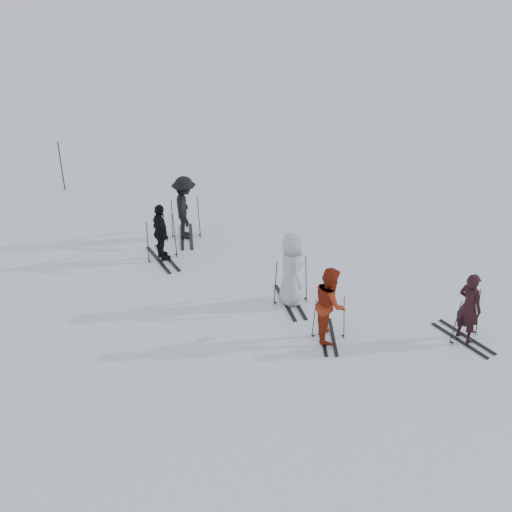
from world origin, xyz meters
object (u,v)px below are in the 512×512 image
(skier_uphill_far, at_px, (185,208))
(skier_red, at_px, (330,305))
(skier_grey, at_px, (291,270))
(piste_marker, at_px, (61,166))
(skier_near_dark, at_px, (469,308))
(skier_uphill_left, at_px, (161,233))

(skier_uphill_far, bearing_deg, skier_red, -150.39)
(skier_red, bearing_deg, skier_uphill_far, 35.78)
(skier_grey, relative_size, piste_marker, 1.08)
(skier_red, relative_size, piste_marker, 1.03)
(skier_grey, bearing_deg, skier_near_dark, -125.88)
(skier_near_dark, height_order, piste_marker, piste_marker)
(skier_red, xyz_separation_m, skier_uphill_far, (-1.18, 6.37, 0.05))
(skier_uphill_left, height_order, skier_uphill_far, skier_uphill_far)
(skier_uphill_far, bearing_deg, skier_grey, -147.48)
(skier_uphill_left, xyz_separation_m, piste_marker, (-1.52, 6.45, 0.06))
(skier_red, distance_m, skier_grey, 1.73)
(skier_near_dark, relative_size, skier_grey, 0.90)
(skier_red, xyz_separation_m, skier_grey, (-0.07, 1.72, 0.05))
(skier_uphill_far, relative_size, piste_marker, 1.08)
(skier_uphill_left, bearing_deg, skier_uphill_far, -49.71)
(skier_grey, relative_size, skier_uphill_far, 1.00)
(skier_uphill_left, bearing_deg, skier_near_dark, -145.69)
(skier_near_dark, xyz_separation_m, skier_red, (-2.83, 1.45, 0.06))
(skier_near_dark, height_order, skier_uphill_left, skier_near_dark)
(piste_marker, bearing_deg, skier_red, -72.11)
(skier_near_dark, bearing_deg, skier_red, 55.30)
(skier_grey, distance_m, skier_uphill_left, 4.24)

